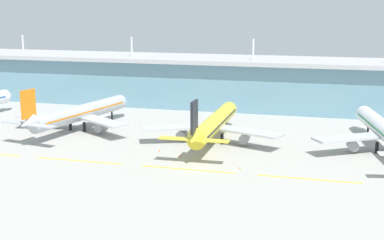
{
  "coord_description": "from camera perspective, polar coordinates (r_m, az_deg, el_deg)",
  "views": [
    {
      "loc": [
        39.05,
        -149.16,
        46.9
      ],
      "look_at": [
        -11.17,
        34.6,
        7.0
      ],
      "focal_mm": 52.92,
      "sensor_mm": 36.0,
      "label": 1
    }
  ],
  "objects": [
    {
      "name": "safety_cone_right_wingtip",
      "position": [
        163.08,
        4.86,
        -4.8
      ],
      "size": [
        0.56,
        0.56,
        0.7
      ],
      "primitive_type": "cone",
      "color": "orange",
      "rests_on": "ground"
    },
    {
      "name": "ground_plane",
      "position": [
        161.16,
        0.59,
        -5.09
      ],
      "size": [
        600.0,
        600.0,
        0.0
      ],
      "primitive_type": "plane",
      "color": "#A8A59E"
    },
    {
      "name": "taxiway_stripe_mid_west",
      "position": [
        173.85,
        -11.32,
        -4.05
      ],
      "size": [
        28.0,
        0.7,
        0.04
      ],
      "primitive_type": "cube",
      "color": "yellow",
      "rests_on": "ground"
    },
    {
      "name": "terminal_building",
      "position": [
        254.21,
        6.31,
        3.72
      ],
      "size": [
        288.0,
        34.0,
        31.32
      ],
      "color": "#6693A8",
      "rests_on": "ground"
    },
    {
      "name": "airliner_near_middle",
      "position": [
        213.44,
        -11.29,
        0.67
      ],
      "size": [
        47.85,
        61.8,
        18.9
      ],
      "color": "#ADB2BC",
      "rests_on": "ground"
    },
    {
      "name": "taxiway_stripe_mid_east",
      "position": [
        156.54,
        11.69,
        -5.85
      ],
      "size": [
        28.0,
        0.7,
        0.04
      ],
      "primitive_type": "cube",
      "color": "yellow",
      "rests_on": "ground"
    },
    {
      "name": "safety_cone_left_wingtip",
      "position": [
        180.83,
        -3.29,
        -3.11
      ],
      "size": [
        0.56,
        0.56,
        0.7
      ],
      "primitive_type": "cone",
      "color": "orange",
      "rests_on": "ground"
    },
    {
      "name": "safety_cone_nose_front",
      "position": [
        174.64,
        -1.24,
        -3.63
      ],
      "size": [
        0.56,
        0.56,
        0.7
      ],
      "primitive_type": "cone",
      "color": "orange",
      "rests_on": "ground"
    },
    {
      "name": "airliner_center",
      "position": [
        190.94,
        2.2,
        -0.41
      ],
      "size": [
        48.8,
        62.46,
        18.9
      ],
      "color": "yellow",
      "rests_on": "ground"
    },
    {
      "name": "taxiway_stripe_centre",
      "position": [
        161.89,
        -0.44,
        -5.0
      ],
      "size": [
        28.0,
        0.7,
        0.04
      ],
      "primitive_type": "cube",
      "color": "yellow",
      "rests_on": "ground"
    }
  ]
}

